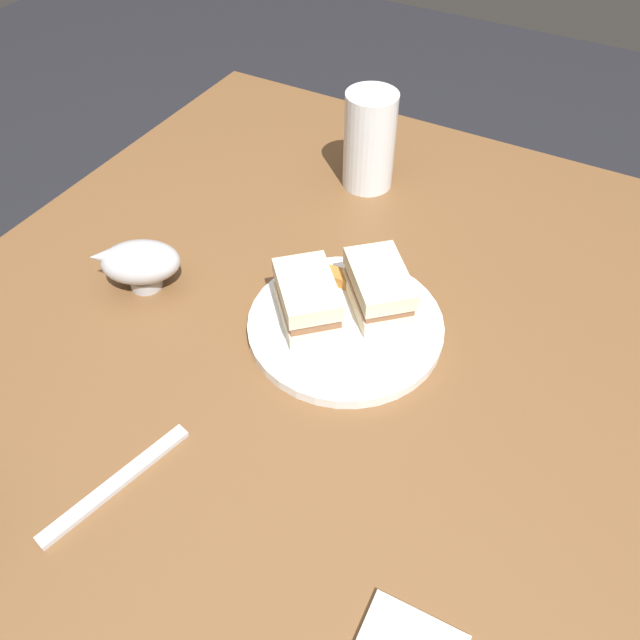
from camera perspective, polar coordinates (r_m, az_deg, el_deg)
The scene contains 12 objects.
ground_plane at distance 1.44m, azimuth -1.40°, elevation -21.89°, with size 6.00×6.00×0.00m, color black.
dining_table at distance 1.10m, azimuth -1.75°, elevation -14.87°, with size 1.18×0.98×0.74m, color brown.
plate at distance 0.81m, azimuth 2.32°, elevation -0.49°, with size 0.25×0.25×0.01m, color white.
sandwich_half_left at distance 0.80m, azimuth 5.34°, elevation 2.88°, with size 0.13×0.12×0.06m.
sandwich_half_right at distance 0.78m, azimuth -1.35°, elevation 1.90°, with size 0.12×0.12×0.06m.
potato_wedge_front at distance 0.82m, azimuth 3.81°, elevation 2.51°, with size 0.05×0.02×0.02m, color #B77F33.
potato_wedge_middle at distance 0.83m, azimuth 4.55°, elevation 2.93°, with size 0.04×0.02×0.02m, color #B77F33.
potato_wedge_back at distance 0.81m, azimuth 0.38°, elevation 1.82°, with size 0.04×0.02×0.02m, color gold.
potato_wedge_left_edge at distance 0.85m, azimuth 1.03°, elevation 4.10°, with size 0.05×0.02×0.02m, color #AD702D.
pint_glass at distance 1.03m, azimuth 4.48°, elevation 15.40°, with size 0.08×0.08×0.16m.
gravy_boat at distance 0.87m, azimuth -16.05°, elevation 5.04°, with size 0.11×0.13×0.07m.
fork at distance 0.71m, azimuth -18.01°, elevation -13.92°, with size 0.18×0.02×0.01m, color silver.
Camera 1 is at (0.44, 0.28, 1.34)m, focal length 35.25 mm.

